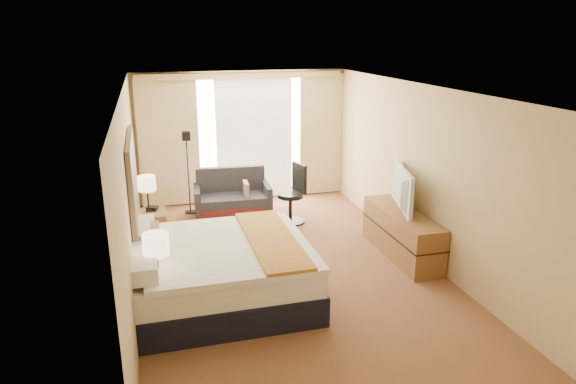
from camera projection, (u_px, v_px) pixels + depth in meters
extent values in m
cube|color=#5C1A1E|center=(287.00, 268.00, 7.54)|extent=(4.20, 7.00, 0.02)
cube|color=white|center=(287.00, 89.00, 6.76)|extent=(4.20, 7.00, 0.02)
cube|color=tan|center=(242.00, 136.00, 10.37)|extent=(4.20, 0.02, 2.60)
cube|color=tan|center=(407.00, 307.00, 3.93)|extent=(4.20, 0.02, 2.60)
cube|color=tan|center=(130.00, 196.00, 6.62)|extent=(0.02, 7.00, 2.60)
cube|color=tan|center=(422.00, 173.00, 7.68)|extent=(0.02, 7.00, 2.60)
cube|color=black|center=(134.00, 192.00, 6.82)|extent=(0.06, 1.85, 1.50)
cube|color=brown|center=(157.00, 303.00, 6.01)|extent=(0.45, 0.52, 0.55)
cube|color=brown|center=(153.00, 228.00, 8.31)|extent=(0.45, 0.52, 0.55)
cube|color=brown|center=(402.00, 234.00, 7.89)|extent=(0.50, 1.80, 0.70)
cube|color=silver|center=(254.00, 135.00, 10.40)|extent=(2.30, 0.02, 2.30)
cube|color=beige|center=(169.00, 143.00, 9.90)|extent=(1.15, 0.09, 2.50)
cube|color=beige|center=(321.00, 135.00, 10.69)|extent=(0.90, 0.09, 2.50)
cube|color=white|center=(254.00, 138.00, 10.38)|extent=(1.55, 0.04, 2.50)
cube|color=tan|center=(241.00, 75.00, 9.86)|extent=(4.00, 0.16, 0.12)
cube|color=black|center=(222.00, 286.00, 6.62)|extent=(2.23, 2.02, 0.37)
cube|color=white|center=(221.00, 261.00, 6.51)|extent=(2.18, 1.96, 0.32)
cube|color=white|center=(227.00, 247.00, 6.48)|extent=(2.04, 2.04, 0.07)
cube|color=orange|center=(271.00, 239.00, 6.61)|extent=(0.58, 2.04, 0.04)
cube|color=white|center=(144.00, 263.00, 5.73)|extent=(0.30, 0.83, 0.19)
cube|color=white|center=(143.00, 232.00, 6.63)|extent=(0.30, 0.83, 0.19)
cube|color=beige|center=(156.00, 242.00, 6.21)|extent=(0.11, 0.45, 0.38)
cube|color=#551C18|center=(233.00, 209.00, 9.65)|extent=(1.45, 0.83, 0.25)
cube|color=#323137|center=(233.00, 200.00, 9.55)|extent=(1.34, 0.68, 0.16)
cube|color=#323137|center=(230.00, 181.00, 9.79)|extent=(1.31, 0.22, 0.55)
cube|color=#323137|center=(197.00, 200.00, 9.46)|extent=(0.15, 0.76, 0.45)
cube|color=#323137|center=(267.00, 195.00, 9.71)|extent=(0.15, 0.76, 0.45)
cube|color=beige|center=(246.00, 190.00, 9.54)|extent=(0.10, 0.35, 0.32)
cube|color=black|center=(191.00, 212.00, 9.86)|extent=(0.20, 0.20, 0.02)
cylinder|color=black|center=(188.00, 176.00, 9.65)|extent=(0.03, 0.03, 1.40)
cube|color=black|center=(186.00, 136.00, 9.42)|extent=(0.14, 0.14, 0.16)
cylinder|color=black|center=(290.00, 221.00, 9.37)|extent=(0.52, 0.52, 0.03)
cylinder|color=black|center=(290.00, 208.00, 9.29)|extent=(0.06, 0.06, 0.47)
cylinder|color=black|center=(290.00, 195.00, 9.22)|extent=(0.46, 0.46, 0.07)
cube|color=black|center=(299.00, 178.00, 9.23)|extent=(0.17, 0.42, 0.52)
cube|color=black|center=(159.00, 282.00, 5.88)|extent=(0.10, 0.10, 0.04)
cylinder|color=black|center=(157.00, 266.00, 5.82)|extent=(0.03, 0.03, 0.37)
cylinder|color=#FFE8BF|center=(156.00, 244.00, 5.74)|extent=(0.29, 0.29, 0.25)
cube|color=black|center=(149.00, 210.00, 8.28)|extent=(0.10, 0.10, 0.04)
cylinder|color=black|center=(148.00, 199.00, 8.22)|extent=(0.03, 0.03, 0.35)
cylinder|color=#FFE8BF|center=(147.00, 183.00, 8.15)|extent=(0.28, 0.28, 0.24)
cube|color=#8DBADA|center=(165.00, 272.00, 6.06)|extent=(0.14, 0.14, 0.11)
cube|color=black|center=(152.00, 208.00, 8.32)|extent=(0.20, 0.18, 0.07)
imported|color=black|center=(396.00, 189.00, 7.85)|extent=(0.44, 1.12, 0.64)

